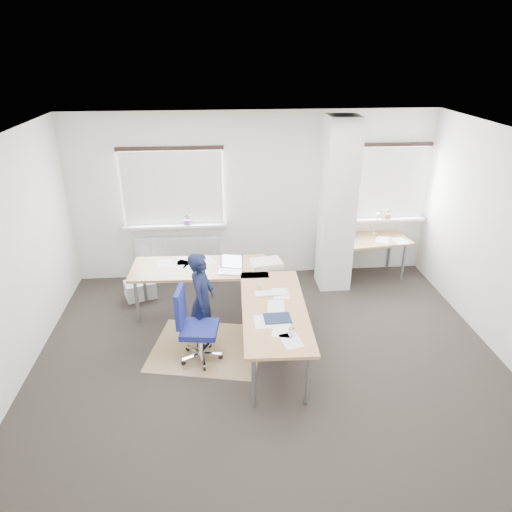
{
  "coord_description": "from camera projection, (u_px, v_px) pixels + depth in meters",
  "views": [
    {
      "loc": [
        -0.57,
        -4.77,
        3.71
      ],
      "look_at": [
        -0.08,
        0.9,
        1.06
      ],
      "focal_mm": 32.0,
      "sensor_mm": 36.0,
      "label": 1
    }
  ],
  "objects": [
    {
      "name": "room_shell",
      "position": [
        281.0,
        220.0,
        5.6
      ],
      "size": [
        6.04,
        5.04,
        2.82
      ],
      "color": "silver",
      "rests_on": "ground"
    },
    {
      "name": "person",
      "position": [
        202.0,
        300.0,
        5.98
      ],
      "size": [
        0.42,
        0.55,
        1.33
      ],
      "primitive_type": "imported",
      "rotation": [
        0.0,
        0.0,
        1.33
      ],
      "color": "black",
      "rests_on": "ground"
    },
    {
      "name": "desk_side",
      "position": [
        366.0,
        241.0,
        7.72
      ],
      "size": [
        1.48,
        0.89,
        1.22
      ],
      "rotation": [
        0.0,
        0.0,
        0.14
      ],
      "color": "#A17845",
      "rests_on": "ground"
    },
    {
      "name": "task_chair",
      "position": [
        197.0,
        340.0,
        5.81
      ],
      "size": [
        0.56,
        0.55,
        1.02
      ],
      "rotation": [
        0.0,
        0.0,
        -0.14
      ],
      "color": "navy",
      "rests_on": "ground"
    },
    {
      "name": "ground",
      "position": [
        268.0,
        359.0,
        5.91
      ],
      "size": [
        6.0,
        6.0,
        0.0
      ],
      "primitive_type": "plane",
      "color": "black",
      "rests_on": "ground"
    },
    {
      "name": "desk_main",
      "position": [
        238.0,
        288.0,
        6.22
      ],
      "size": [
        2.41,
        2.68,
        0.96
      ],
      "rotation": [
        0.0,
        0.0,
        -0.04
      ],
      "color": "#A17845",
      "rests_on": "ground"
    },
    {
      "name": "floor_mat",
      "position": [
        207.0,
        348.0,
        6.13
      ],
      "size": [
        1.65,
        1.48,
        0.01
      ],
      "primitive_type": "cube",
      "rotation": [
        0.0,
        0.0,
        -0.21
      ],
      "color": "#967B52",
      "rests_on": "ground"
    },
    {
      "name": "white_crate",
      "position": [
        140.0,
        289.0,
        7.31
      ],
      "size": [
        0.54,
        0.46,
        0.28
      ],
      "primitive_type": "cube",
      "rotation": [
        0.0,
        0.0,
        0.35
      ],
      "color": "white",
      "rests_on": "ground"
    }
  ]
}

